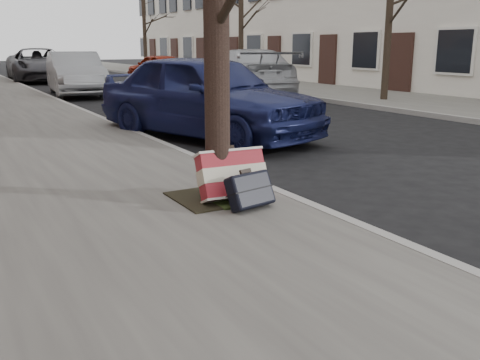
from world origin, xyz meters
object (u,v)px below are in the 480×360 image
car_near_front (207,96)px  suitcase_red (232,175)px  car_near_mid (75,74)px  suitcase_navy (250,190)px

car_near_front → suitcase_red: bearing=-131.7°
suitcase_red → car_near_mid: 14.27m
suitcase_red → car_near_front: (1.79, 4.19, 0.40)m
car_near_front → car_near_mid: bearing=71.9°
suitcase_red → suitcase_navy: (0.01, -0.36, -0.08)m
suitcase_navy → car_near_front: (1.79, 4.54, 0.48)m
car_near_mid → car_near_front: bearing=-83.6°
suitcase_red → car_near_mid: (1.71, 14.16, 0.35)m
suitcase_navy → car_near_front: car_near_front is taller
suitcase_navy → suitcase_red: bearing=79.9°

